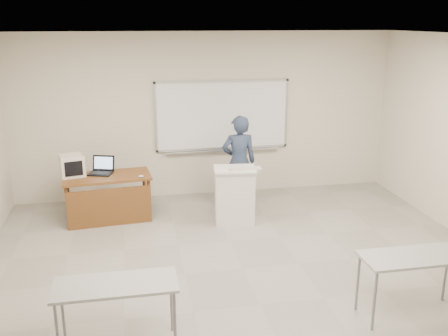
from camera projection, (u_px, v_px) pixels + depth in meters
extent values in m
cube|color=gray|center=(260.00, 305.00, 5.81)|extent=(7.00, 8.00, 0.01)
cube|color=white|center=(222.00, 115.00, 9.17)|extent=(2.40, 0.03, 1.20)
cube|color=#B7BABC|center=(222.00, 81.00, 8.99)|extent=(2.48, 0.04, 0.04)
cube|color=#B7BABC|center=(223.00, 148.00, 9.34)|extent=(2.48, 0.04, 0.04)
cube|color=#B7BABC|center=(156.00, 118.00, 8.95)|extent=(0.04, 0.04, 1.28)
cube|color=#B7BABC|center=(286.00, 113.00, 9.39)|extent=(0.04, 0.04, 1.28)
cube|color=#B7BABC|center=(223.00, 151.00, 9.31)|extent=(2.16, 0.07, 0.02)
cube|color=#A6A7A1|center=(116.00, 285.00, 4.85)|extent=(1.20, 0.50, 0.03)
cylinder|color=slate|center=(58.00, 336.00, 4.66)|extent=(0.03, 0.03, 0.70)
cylinder|color=slate|center=(175.00, 323.00, 4.86)|extent=(0.03, 0.03, 0.70)
cylinder|color=slate|center=(63.00, 312.00, 5.04)|extent=(0.03, 0.03, 0.70)
cylinder|color=slate|center=(171.00, 301.00, 5.24)|extent=(0.03, 0.03, 0.70)
cube|color=#A6A7A1|center=(416.00, 257.00, 5.42)|extent=(1.20, 0.50, 0.03)
cylinder|color=slate|center=(374.00, 301.00, 5.24)|extent=(0.03, 0.03, 0.70)
cylinder|color=slate|center=(358.00, 282.00, 5.62)|extent=(0.03, 0.03, 0.70)
cylinder|color=slate|center=(446.00, 273.00, 5.81)|extent=(0.03, 0.03, 0.70)
cube|color=brown|center=(107.00, 177.00, 8.13)|extent=(1.39, 0.70, 0.04)
cube|color=brown|center=(108.00, 208.00, 7.94)|extent=(1.32, 0.03, 0.63)
cylinder|color=#492911|center=(66.00, 207.00, 7.85)|extent=(0.06, 0.06, 0.71)
cylinder|color=#492911|center=(148.00, 202.00, 8.08)|extent=(0.06, 0.06, 0.71)
cylinder|color=#492911|center=(70.00, 195.00, 8.39)|extent=(0.06, 0.06, 0.71)
cylinder|color=#492911|center=(146.00, 190.00, 8.62)|extent=(0.06, 0.06, 0.71)
cube|color=silver|center=(235.00, 196.00, 8.08)|extent=(0.62, 0.44, 0.88)
cube|color=silver|center=(235.00, 169.00, 7.95)|extent=(0.66, 0.48, 0.04)
cube|color=beige|center=(72.00, 165.00, 8.12)|extent=(0.35, 0.37, 0.33)
cube|color=beige|center=(70.00, 169.00, 7.92)|extent=(0.37, 0.04, 0.35)
cube|color=black|center=(70.00, 169.00, 7.90)|extent=(0.28, 0.01, 0.24)
cube|color=black|center=(101.00, 174.00, 8.19)|extent=(0.37, 0.27, 0.02)
cube|color=black|center=(100.00, 173.00, 8.18)|extent=(0.30, 0.16, 0.01)
cube|color=black|center=(100.00, 163.00, 8.31)|extent=(0.37, 0.08, 0.25)
cube|color=#86A3C1|center=(100.00, 163.00, 8.30)|extent=(0.31, 0.06, 0.19)
ellipsoid|color=#B9BEC2|center=(141.00, 176.00, 8.03)|extent=(0.11, 0.09, 0.04)
cube|color=beige|center=(246.00, 169.00, 7.85)|extent=(0.50, 0.18, 0.03)
imported|color=black|center=(239.00, 162.00, 8.64)|extent=(0.61, 0.41, 1.64)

